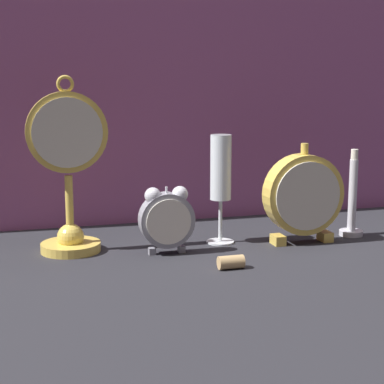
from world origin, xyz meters
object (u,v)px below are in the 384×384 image
(pocket_watch_on_stand, at_px, (69,179))
(champagne_flute, at_px, (221,176))
(alarm_clock_twin_bell, at_px, (167,217))
(mantel_clock_silver, at_px, (303,195))
(brass_candlestick, at_px, (352,206))
(wine_cork, at_px, (231,262))

(pocket_watch_on_stand, bearing_deg, champagne_flute, -3.46)
(pocket_watch_on_stand, relative_size, champagne_flute, 1.53)
(alarm_clock_twin_bell, xyz_separation_m, mantel_clock_silver, (0.26, -0.00, 0.02))
(brass_candlestick, bearing_deg, mantel_clock_silver, -167.55)
(champagne_flute, xyz_separation_m, wine_cork, (-0.04, -0.16, -0.12))
(pocket_watch_on_stand, height_order, alarm_clock_twin_bell, pocket_watch_on_stand)
(pocket_watch_on_stand, bearing_deg, alarm_clock_twin_bell, -20.85)
(pocket_watch_on_stand, height_order, mantel_clock_silver, pocket_watch_on_stand)
(pocket_watch_on_stand, xyz_separation_m, wine_cork, (0.24, -0.18, -0.12))
(brass_candlestick, relative_size, wine_cork, 4.03)
(alarm_clock_twin_bell, xyz_separation_m, champagne_flute, (0.11, 0.04, 0.06))
(mantel_clock_silver, xyz_separation_m, brass_candlestick, (0.12, 0.03, -0.03))
(pocket_watch_on_stand, xyz_separation_m, alarm_clock_twin_bell, (0.16, -0.06, -0.06))
(mantel_clock_silver, bearing_deg, wine_cork, -147.52)
(alarm_clock_twin_bell, relative_size, mantel_clock_silver, 0.64)
(pocket_watch_on_stand, distance_m, alarm_clock_twin_bell, 0.18)
(alarm_clock_twin_bell, relative_size, brass_candlestick, 0.70)
(alarm_clock_twin_bell, distance_m, brass_candlestick, 0.38)
(pocket_watch_on_stand, distance_m, wine_cork, 0.32)
(champagne_flute, bearing_deg, wine_cork, -102.61)
(wine_cork, bearing_deg, alarm_clock_twin_bell, 123.81)
(champagne_flute, xyz_separation_m, brass_candlestick, (0.26, -0.02, -0.07))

